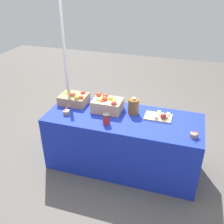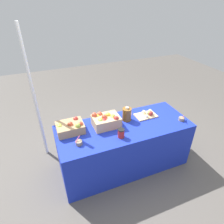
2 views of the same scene
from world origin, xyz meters
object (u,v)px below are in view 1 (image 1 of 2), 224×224
Objects in this scene: sample_bowl_mid at (194,135)px; coffee_cup at (106,119)px; apple_crate_middle at (107,104)px; sample_bowl_near at (67,112)px; tent_pole at (66,66)px; cider_jug at (134,106)px; apple_crate_left at (74,99)px; cutting_board_front at (160,116)px.

sample_bowl_mid is 0.98m from coffee_cup.
apple_crate_middle reaches higher than sample_bowl_near.
sample_bowl_near is at bearing -64.39° from tent_pole.
cider_jug is at bearing 4.49° from apple_crate_middle.
apple_crate_left is 0.69m from coffee_cup.
sample_bowl_mid reaches higher than cutting_board_front.
sample_bowl_mid is at bearing -23.03° from cider_jug.
cutting_board_front is 0.66m from coffee_cup.
coffee_cup reaches higher than sample_bowl_mid.
tent_pole reaches higher than apple_crate_middle.
tent_pole is at bearing 123.84° from apple_crate_left.
apple_crate_left is 0.17× the size of tent_pole.
sample_bowl_mid is 0.05× the size of tent_pole.
sample_bowl_near is 0.92× the size of coffee_cup.
coffee_cup is at bearing -44.15° from tent_pole.
apple_crate_left is 0.97× the size of apple_crate_middle.
apple_crate_middle is 0.32m from coffee_cup.
sample_bowl_near is at bearing -167.22° from cutting_board_front.
sample_bowl_mid is 2.15m from tent_pole.
coffee_cup is (-0.98, -0.02, 0.04)m from sample_bowl_mid.
cutting_board_front is (1.16, -0.05, -0.04)m from apple_crate_left.
cider_jug reaches higher than coffee_cup.
apple_crate_middle is 1.11m from sample_bowl_mid.
cutting_board_front is 0.34m from cider_jug.
tent_pole reaches higher than apple_crate_left.
apple_crate_middle is at bearing -35.75° from tent_pole.
sample_bowl_mid is (0.41, -0.29, 0.00)m from cutting_board_front.
sample_bowl_mid is 0.47× the size of cider_jug.
cider_jug is (-0.74, 0.31, 0.07)m from sample_bowl_mid.
sample_bowl_near is 0.53× the size of cider_jug.
sample_bowl_mid is 0.81m from cider_jug.
apple_crate_middle is 3.65× the size of sample_bowl_mid.
coffee_cup is at bearing -72.90° from apple_crate_middle.
sample_bowl_near is at bearing -151.07° from apple_crate_middle.
cutting_board_front is at bearing 28.66° from coffee_cup.
sample_bowl_near reaches higher than sample_bowl_mid.
apple_crate_left is 0.49m from apple_crate_middle.
coffee_cup is at bearing -6.48° from sample_bowl_near.
cutting_board_front is 3.19× the size of sample_bowl_mid.
apple_crate_left reaches higher than coffee_cup.
cutting_board_front is 2.83× the size of sample_bowl_near.
apple_crate_left is at bearing 172.93° from apple_crate_middle.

